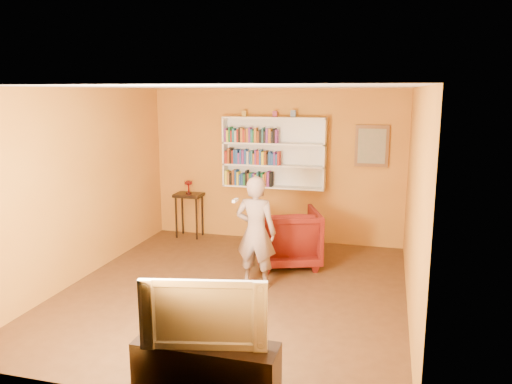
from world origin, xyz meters
TOP-DOWN VIEW (x-y plane):
  - room_shell at (0.00, 0.00)m, footprint 5.30×5.80m
  - bookshelf at (0.00, 2.41)m, footprint 1.80×0.29m
  - books_row_lower at (-0.43, 2.30)m, footprint 0.85×0.19m
  - books_row_middle at (-0.38, 2.30)m, footprint 0.99×0.19m
  - books_row_upper at (-0.39, 2.30)m, footprint 0.94×0.19m
  - ornament_left at (-0.53, 2.35)m, footprint 0.07×0.07m
  - ornament_centre at (0.02, 2.35)m, footprint 0.07×0.07m
  - ornament_right at (0.34, 2.35)m, footprint 0.09×0.09m
  - framed_painting at (1.65, 2.46)m, footprint 0.55×0.05m
  - console_table at (-1.57, 2.25)m, footprint 0.50×0.38m
  - ruby_lustre at (-1.57, 2.25)m, footprint 0.15×0.15m
  - armchair at (0.48, 1.21)m, footprint 1.23×1.24m
  - person at (0.24, 0.24)m, footprint 0.58×0.40m
  - game_remote at (0.06, -0.11)m, footprint 0.04×0.15m
  - tv_cabinet at (0.45, -2.25)m, footprint 1.30×0.39m
  - television at (0.45, -2.25)m, footprint 1.10×0.37m

SIDE VIEW (x-z plane):
  - tv_cabinet at x=0.45m, z-range 0.00..0.46m
  - armchair at x=0.48m, z-range 0.00..0.89m
  - console_table at x=-1.57m, z-range 0.27..1.08m
  - person at x=0.24m, z-range 0.00..1.55m
  - television at x=0.45m, z-range 0.46..1.09m
  - ruby_lustre at x=-1.57m, z-range 0.87..1.11m
  - room_shell at x=0.00m, z-range -0.42..2.46m
  - books_row_lower at x=-0.43m, z-range 1.00..1.26m
  - game_remote at x=0.06m, z-range 1.26..1.30m
  - books_row_middle at x=-0.38m, z-range 1.38..1.65m
  - bookshelf at x=0.00m, z-range 0.98..2.21m
  - framed_painting at x=1.65m, z-range 1.40..2.10m
  - books_row_upper at x=-0.39m, z-range 1.76..2.02m
  - ornament_left at x=-0.53m, z-range 2.21..2.31m
  - ornament_centre at x=0.02m, z-range 2.21..2.32m
  - ornament_right at x=0.34m, z-range 2.21..2.33m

